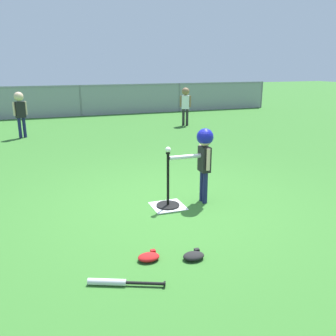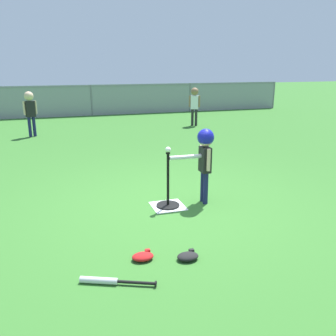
# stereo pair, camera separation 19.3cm
# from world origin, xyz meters

# --- Properties ---
(ground_plane) EXTENTS (60.00, 60.00, 0.00)m
(ground_plane) POSITION_xyz_m (0.00, 0.00, 0.00)
(ground_plane) COLOR #336B28
(home_plate) EXTENTS (0.44, 0.44, 0.01)m
(home_plate) POSITION_xyz_m (-0.06, 0.01, 0.00)
(home_plate) COLOR white
(home_plate) RESTS_ON ground_plane
(batting_tee) EXTENTS (0.32, 0.32, 0.77)m
(batting_tee) POSITION_xyz_m (-0.06, 0.01, 0.13)
(batting_tee) COLOR black
(batting_tee) RESTS_ON ground_plane
(baseball_on_tee) EXTENTS (0.07, 0.07, 0.07)m
(baseball_on_tee) POSITION_xyz_m (-0.06, 0.01, 0.80)
(baseball_on_tee) COLOR white
(baseball_on_tee) RESTS_ON batting_tee
(batter_child) EXTENTS (0.63, 0.30, 1.06)m
(batter_child) POSITION_xyz_m (0.46, -0.01, 0.75)
(batter_child) COLOR #191E4C
(batter_child) RESTS_ON ground_plane
(fielder_deep_right) EXTENTS (0.33, 0.24, 1.19)m
(fielder_deep_right) POSITION_xyz_m (2.82, 6.17, 0.77)
(fielder_deep_right) COLOR #262626
(fielder_deep_right) RESTS_ON ground_plane
(fielder_deep_center) EXTENTS (0.34, 0.24, 1.20)m
(fielder_deep_center) POSITION_xyz_m (-2.01, 5.87, 0.77)
(fielder_deep_center) COLOR #191E4C
(fielder_deep_center) RESTS_ON ground_plane
(spare_bat_silver) EXTENTS (0.66, 0.33, 0.06)m
(spare_bat_silver) POSITION_xyz_m (-1.14, -1.56, 0.03)
(spare_bat_silver) COLOR silver
(spare_bat_silver) RESTS_ON ground_plane
(glove_by_plate) EXTENTS (0.22, 0.17, 0.07)m
(glove_by_plate) POSITION_xyz_m (-0.73, -1.26, 0.04)
(glove_by_plate) COLOR #B21919
(glove_by_plate) RESTS_ON ground_plane
(glove_near_bats) EXTENTS (0.22, 0.17, 0.07)m
(glove_near_bats) POSITION_xyz_m (-0.30, -1.39, 0.04)
(glove_near_bats) COLOR black
(glove_near_bats) RESTS_ON ground_plane
(outfield_fence) EXTENTS (16.06, 0.06, 1.15)m
(outfield_fence) POSITION_xyz_m (0.00, 9.58, 0.62)
(outfield_fence) COLOR slate
(outfield_fence) RESTS_ON ground_plane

